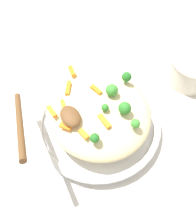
% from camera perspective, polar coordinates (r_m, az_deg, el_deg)
% --- Properties ---
extents(ground_plane, '(2.40, 2.40, 0.00)m').
position_cam_1_polar(ground_plane, '(0.56, 0.00, -3.93)').
color(ground_plane, beige).
extents(serving_bowl, '(0.32, 0.32, 0.04)m').
position_cam_1_polar(serving_bowl, '(0.54, 0.00, -2.83)').
color(serving_bowl, silver).
rests_on(serving_bowl, ground_plane).
extents(pasta_mound, '(0.26, 0.24, 0.08)m').
position_cam_1_polar(pasta_mound, '(0.50, 0.00, 0.40)').
color(pasta_mound, beige).
rests_on(pasta_mound, serving_bowl).
extents(carrot_piece_0, '(0.03, 0.02, 0.01)m').
position_cam_1_polar(carrot_piece_0, '(0.48, -0.52, 6.09)').
color(carrot_piece_0, orange).
rests_on(carrot_piece_0, pasta_mound).
extents(carrot_piece_1, '(0.03, 0.02, 0.01)m').
position_cam_1_polar(carrot_piece_1, '(0.43, -3.94, -6.00)').
color(carrot_piece_1, orange).
rests_on(carrot_piece_1, pasta_mound).
extents(carrot_piece_2, '(0.03, 0.02, 0.01)m').
position_cam_1_polar(carrot_piece_2, '(0.44, -8.92, -3.95)').
color(carrot_piece_2, orange).
rests_on(carrot_piece_2, pasta_mound).
extents(carrot_piece_3, '(0.04, 0.02, 0.01)m').
position_cam_1_polar(carrot_piece_3, '(0.47, -9.38, 1.46)').
color(carrot_piece_3, orange).
rests_on(carrot_piece_3, pasta_mound).
extents(carrot_piece_4, '(0.03, 0.02, 0.01)m').
position_cam_1_polar(carrot_piece_4, '(0.53, -7.15, 11.03)').
color(carrot_piece_4, orange).
rests_on(carrot_piece_4, pasta_mound).
extents(carrot_piece_5, '(0.03, 0.01, 0.01)m').
position_cam_1_polar(carrot_piece_5, '(0.46, -12.50, 0.16)').
color(carrot_piece_5, orange).
rests_on(carrot_piece_5, pasta_mound).
extents(carrot_piece_6, '(0.04, 0.03, 0.01)m').
position_cam_1_polar(carrot_piece_6, '(0.50, -8.14, 6.50)').
color(carrot_piece_6, orange).
rests_on(carrot_piece_6, pasta_mound).
extents(carrot_piece_7, '(0.04, 0.01, 0.01)m').
position_cam_1_polar(carrot_piece_7, '(0.44, 1.73, -2.51)').
color(carrot_piece_7, orange).
rests_on(carrot_piece_7, pasta_mound).
extents(broccoli_floret_0, '(0.02, 0.02, 0.03)m').
position_cam_1_polar(broccoli_floret_0, '(0.50, 7.83, 9.46)').
color(broccoli_floret_0, '#205B1C').
rests_on(broccoli_floret_0, pasta_mound).
extents(broccoli_floret_1, '(0.02, 0.02, 0.02)m').
position_cam_1_polar(broccoli_floret_1, '(0.44, 2.37, 1.38)').
color(broccoli_floret_1, '#296820').
rests_on(broccoli_floret_1, pasta_mound).
extents(broccoli_floret_2, '(0.03, 0.03, 0.03)m').
position_cam_1_polar(broccoli_floret_2, '(0.46, 4.02, 5.67)').
color(broccoli_floret_2, '#377928').
rests_on(broccoli_floret_2, pasta_mound).
extents(broccoli_floret_3, '(0.02, 0.02, 0.02)m').
position_cam_1_polar(broccoli_floret_3, '(0.41, -0.92, -7.15)').
color(broccoli_floret_3, '#205B1C').
rests_on(broccoli_floret_3, pasta_mound).
extents(broccoli_floret_4, '(0.02, 0.02, 0.02)m').
position_cam_1_polar(broccoli_floret_4, '(0.43, 10.16, -3.12)').
color(broccoli_floret_4, '#377928').
rests_on(broccoli_floret_4, pasta_mound).
extents(broccoli_floret_5, '(0.03, 0.03, 0.03)m').
position_cam_1_polar(broccoli_floret_5, '(0.44, 7.30, 0.98)').
color(broccoli_floret_5, '#296820').
rests_on(broccoli_floret_5, pasta_mound).
extents(serving_spoon, '(0.19, 0.13, 0.08)m').
position_cam_1_polar(serving_spoon, '(0.43, -12.82, -1.73)').
color(serving_spoon, brown).
rests_on(serving_spoon, pasta_mound).
extents(companion_bowl, '(0.14, 0.14, 0.08)m').
position_cam_1_polar(companion_bowl, '(0.69, 24.37, 10.57)').
color(companion_bowl, beige).
rests_on(companion_bowl, ground_plane).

